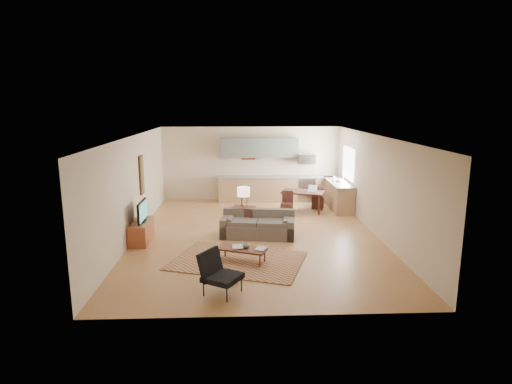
{
  "coord_description": "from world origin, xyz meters",
  "views": [
    {
      "loc": [
        -0.48,
        -11.15,
        3.54
      ],
      "look_at": [
        0.0,
        0.3,
        1.15
      ],
      "focal_mm": 30.0,
      "sensor_mm": 36.0,
      "label": 1
    }
  ],
  "objects_px": {
    "tv_credenza": "(141,232)",
    "console_table": "(244,219)",
    "armchair": "(222,273)",
    "dining_table": "(303,201)",
    "sofa": "(258,224)",
    "coffee_table": "(242,255)"
  },
  "relations": [
    {
      "from": "coffee_table",
      "to": "dining_table",
      "type": "height_order",
      "value": "dining_table"
    },
    {
      "from": "tv_credenza",
      "to": "dining_table",
      "type": "distance_m",
      "value": 5.54
    },
    {
      "from": "coffee_table",
      "to": "tv_credenza",
      "type": "height_order",
      "value": "tv_credenza"
    },
    {
      "from": "coffee_table",
      "to": "console_table",
      "type": "relative_size",
      "value": 1.55
    },
    {
      "from": "armchair",
      "to": "coffee_table",
      "type": "bearing_deg",
      "value": 18.03
    },
    {
      "from": "tv_credenza",
      "to": "armchair",
      "type": "bearing_deg",
      "value": -55.37
    },
    {
      "from": "armchair",
      "to": "dining_table",
      "type": "distance_m",
      "value": 6.66
    },
    {
      "from": "coffee_table",
      "to": "tv_credenza",
      "type": "xyz_separation_m",
      "value": [
        -2.59,
        1.58,
        0.1
      ]
    },
    {
      "from": "coffee_table",
      "to": "console_table",
      "type": "bearing_deg",
      "value": 110.71
    },
    {
      "from": "armchair",
      "to": "console_table",
      "type": "relative_size",
      "value": 1.15
    },
    {
      "from": "coffee_table",
      "to": "dining_table",
      "type": "distance_m",
      "value": 5.02
    },
    {
      "from": "armchair",
      "to": "dining_table",
      "type": "height_order",
      "value": "armchair"
    },
    {
      "from": "tv_credenza",
      "to": "console_table",
      "type": "height_order",
      "value": "console_table"
    },
    {
      "from": "sofa",
      "to": "coffee_table",
      "type": "height_order",
      "value": "sofa"
    },
    {
      "from": "armchair",
      "to": "console_table",
      "type": "xyz_separation_m",
      "value": [
        0.45,
        3.98,
        -0.05
      ]
    },
    {
      "from": "sofa",
      "to": "coffee_table",
      "type": "relative_size",
      "value": 1.83
    },
    {
      "from": "sofa",
      "to": "coffee_table",
      "type": "bearing_deg",
      "value": -95.58
    },
    {
      "from": "coffee_table",
      "to": "armchair",
      "type": "relative_size",
      "value": 1.35
    },
    {
      "from": "armchair",
      "to": "sofa",
      "type": "bearing_deg",
      "value": 17.84
    },
    {
      "from": "tv_credenza",
      "to": "dining_table",
      "type": "bearing_deg",
      "value": 32.68
    },
    {
      "from": "coffee_table",
      "to": "tv_credenza",
      "type": "relative_size",
      "value": 0.95
    },
    {
      "from": "tv_credenza",
      "to": "console_table",
      "type": "relative_size",
      "value": 1.64
    }
  ]
}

